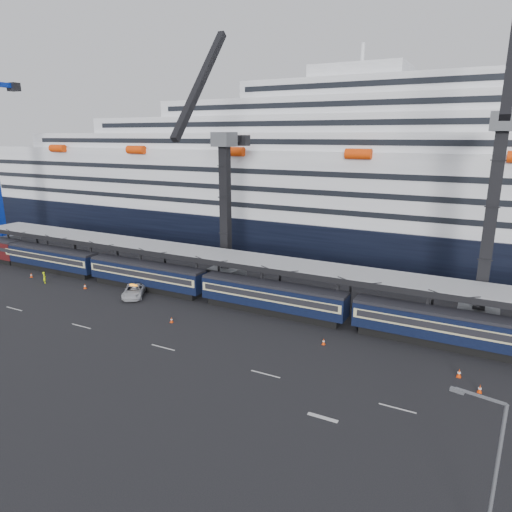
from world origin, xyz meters
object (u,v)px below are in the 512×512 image
at_px(pickup_truck, 134,291).
at_px(worker, 44,278).
at_px(street_lamp, 491,468).
at_px(train, 297,301).

height_order(pickup_truck, worker, worker).
height_order(worker, street_lamp, street_lamp).
height_order(pickup_truck, street_lamp, street_lamp).
bearing_deg(street_lamp, train, 129.57).
bearing_deg(worker, street_lamp, -162.10).
xyz_separation_m(train, pickup_truck, (-22.86, -3.31, -1.41)).
relative_size(train, street_lamp, 14.77).
xyz_separation_m(train, street_lamp, (21.03, -25.45, 2.96)).
xyz_separation_m(worker, street_lamp, (59.87, -20.46, 4.28)).
xyz_separation_m(pickup_truck, street_lamp, (43.89, -22.13, 4.37)).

